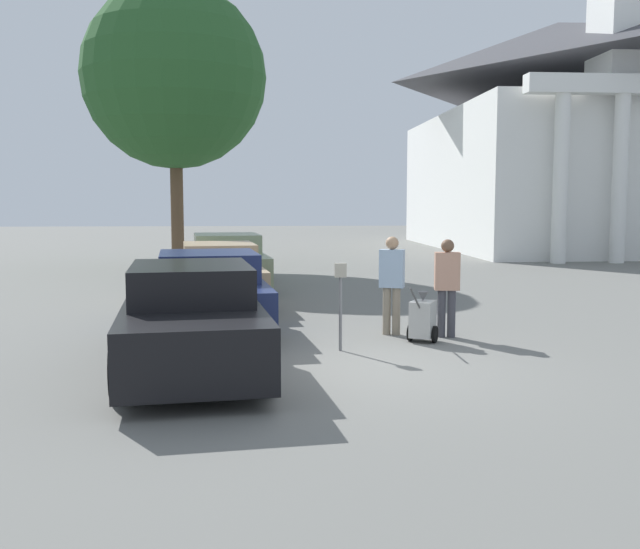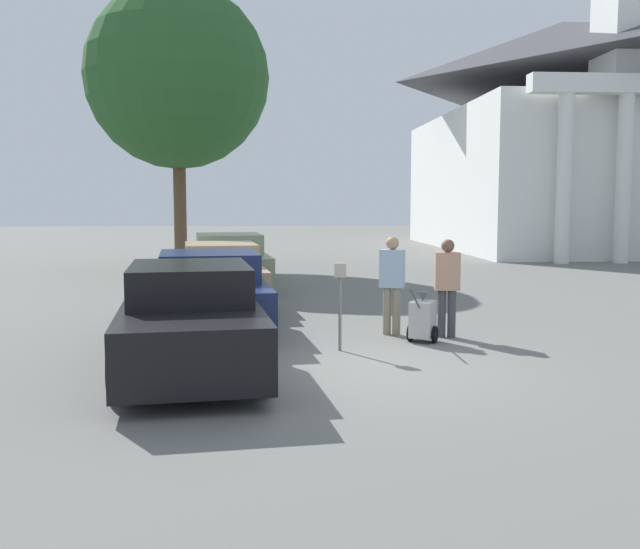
{
  "view_description": "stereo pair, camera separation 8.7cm",
  "coord_description": "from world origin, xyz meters",
  "views": [
    {
      "loc": [
        -1.21,
        -9.79,
        2.31
      ],
      "look_at": [
        -0.27,
        2.1,
        1.1
      ],
      "focal_mm": 40.0,
      "sensor_mm": 36.0,
      "label": 1
    },
    {
      "loc": [
        -1.12,
        -9.79,
        2.31
      ],
      "look_at": [
        -0.27,
        2.1,
        1.1
      ],
      "focal_mm": 40.0,
      "sensor_mm": 36.0,
      "label": 2
    }
  ],
  "objects": [
    {
      "name": "ground_plane",
      "position": [
        0.0,
        0.0,
        0.0
      ],
      "size": [
        120.0,
        120.0,
        0.0
      ],
      "primitive_type": "plane",
      "color": "slate"
    },
    {
      "name": "parked_car_black",
      "position": [
        -2.23,
        0.21,
        0.69
      ],
      "size": [
        2.41,
        5.33,
        1.47
      ],
      "rotation": [
        0.0,
        0.0,
        0.12
      ],
      "color": "black",
      "rests_on": "ground_plane"
    },
    {
      "name": "parked_car_navy",
      "position": [
        -2.24,
        3.32,
        0.67
      ],
      "size": [
        2.51,
        4.9,
        1.41
      ],
      "rotation": [
        0.0,
        0.0,
        0.12
      ],
      "color": "#19234C",
      "rests_on": "ground_plane"
    },
    {
      "name": "parked_car_tan",
      "position": [
        -2.24,
        6.45,
        0.66
      ],
      "size": [
        2.33,
        4.97,
        1.4
      ],
      "rotation": [
        0.0,
        0.0,
        0.12
      ],
      "color": "tan",
      "rests_on": "ground_plane"
    },
    {
      "name": "parked_car_sage",
      "position": [
        -2.23,
        9.72,
        0.68
      ],
      "size": [
        2.52,
        5.35,
        1.46
      ],
      "rotation": [
        0.0,
        0.0,
        0.12
      ],
      "color": "gray",
      "rests_on": "ground_plane"
    },
    {
      "name": "parking_meter",
      "position": [
        -0.03,
        1.12,
        0.96
      ],
      "size": [
        0.18,
        0.09,
        1.37
      ],
      "color": "slate",
      "rests_on": "ground_plane"
    },
    {
      "name": "person_worker",
      "position": [
        1.01,
        2.39,
        0.98
      ],
      "size": [
        0.47,
        0.35,
        1.72
      ],
      "rotation": [
        0.0,
        0.0,
        2.79
      ],
      "color": "gray",
      "rests_on": "ground_plane"
    },
    {
      "name": "person_supervisor",
      "position": [
        1.91,
        2.09,
        0.96
      ],
      "size": [
        0.45,
        0.28,
        1.69
      ],
      "rotation": [
        0.0,
        0.0,
        3.0
      ],
      "color": "#3F3F47",
      "rests_on": "ground_plane"
    },
    {
      "name": "equipment_cart",
      "position": [
        1.41,
        1.71,
        0.39
      ],
      "size": [
        0.65,
        0.96,
        1.0
      ],
      "rotation": [
        0.0,
        0.0,
        -0.49
      ],
      "color": "#B2B2AD",
      "rests_on": "ground_plane"
    },
    {
      "name": "church",
      "position": [
        13.38,
        25.04,
        5.83
      ],
      "size": [
        11.76,
        18.06,
        23.27
      ],
      "color": "white",
      "rests_on": "ground_plane"
    },
    {
      "name": "shade_tree",
      "position": [
        -4.22,
        15.47,
        6.58
      ],
      "size": [
        6.28,
        6.28,
        9.73
      ],
      "color": "brown",
      "rests_on": "ground_plane"
    }
  ]
}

